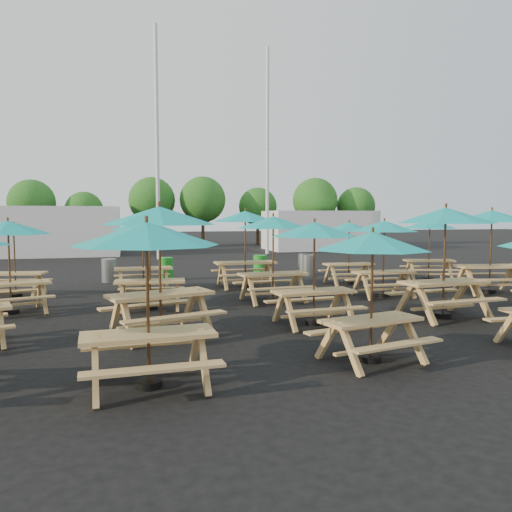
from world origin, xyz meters
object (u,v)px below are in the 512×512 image
object	(u,v)px
picnic_unit_3	(14,234)
picnic_unit_6	(149,234)
picnic_unit_9	(314,236)
picnic_unit_4	(147,244)
picnic_unit_18	(492,221)
waste_bin_0	(109,271)
picnic_unit_15	(349,230)
waste_bin_3	(309,265)
picnic_unit_10	(273,227)
picnic_unit_14	(384,231)
waste_bin_4	(305,265)
picnic_unit_7	(143,229)
picnic_unit_5	(159,224)
picnic_unit_2	(8,233)
waste_bin_2	(260,266)
picnic_unit_13	(446,222)
picnic_unit_8	(373,249)
waste_bin_1	(166,269)
picnic_unit_11	(245,221)
picnic_unit_19	(430,228)

from	to	relation	value
picnic_unit_3	picnic_unit_6	bearing A→B (deg)	-28.86
picnic_unit_9	picnic_unit_4	bearing A→B (deg)	-143.71
picnic_unit_18	waste_bin_0	distance (m)	12.30
picnic_unit_15	picnic_unit_18	size ratio (longest dim) A/B	0.84
picnic_unit_4	waste_bin_3	bearing A→B (deg)	56.92
picnic_unit_10	waste_bin_0	distance (m)	6.90
picnic_unit_14	waste_bin_4	size ratio (longest dim) A/B	2.69
picnic_unit_7	picnic_unit_9	distance (m)	6.50
picnic_unit_3	picnic_unit_14	bearing A→B (deg)	-4.74
picnic_unit_14	picnic_unit_5	bearing A→B (deg)	-153.22
picnic_unit_2	waste_bin_2	distance (m)	9.38
picnic_unit_9	picnic_unit_13	xyz separation A→B (m)	(3.06, -0.07, 0.27)
picnic_unit_8	picnic_unit_13	distance (m)	4.15
picnic_unit_7	picnic_unit_8	size ratio (longest dim) A/B	1.03
picnic_unit_14	waste_bin_3	bearing A→B (deg)	93.79
picnic_unit_5	waste_bin_1	size ratio (longest dim) A/B	3.34
picnic_unit_3	waste_bin_0	world-z (taller)	picnic_unit_3
waste_bin_0	picnic_unit_15	bearing A→B (deg)	-17.95
picnic_unit_7	picnic_unit_13	distance (m)	8.51
picnic_unit_14	waste_bin_1	distance (m)	7.81
picnic_unit_6	picnic_unit_8	size ratio (longest dim) A/B	1.01
picnic_unit_4	waste_bin_2	bearing A→B (deg)	64.96
picnic_unit_6	picnic_unit_10	distance (m)	3.22
picnic_unit_18	waste_bin_1	distance (m)	10.64
picnic_unit_11	picnic_unit_14	distance (m)	4.36
picnic_unit_7	waste_bin_1	world-z (taller)	picnic_unit_7
waste_bin_1	picnic_unit_2	bearing A→B (deg)	-127.15
picnic_unit_11	picnic_unit_10	bearing A→B (deg)	-89.01
picnic_unit_9	picnic_unit_15	bearing A→B (deg)	53.90
picnic_unit_7	picnic_unit_9	bearing A→B (deg)	-61.29
picnic_unit_11	waste_bin_4	world-z (taller)	picnic_unit_11
picnic_unit_3	picnic_unit_13	distance (m)	11.32
picnic_unit_8	picnic_unit_19	bearing A→B (deg)	39.10
picnic_unit_7	picnic_unit_8	distance (m)	8.91
picnic_unit_3	picnic_unit_9	world-z (taller)	picnic_unit_9
picnic_unit_4	picnic_unit_14	size ratio (longest dim) A/B	1.03
picnic_unit_10	waste_bin_1	distance (m)	5.92
picnic_unit_3	picnic_unit_19	world-z (taller)	picnic_unit_19
waste_bin_1	picnic_unit_4	bearing A→B (deg)	-95.62
picnic_unit_6	picnic_unit_3	bearing A→B (deg)	146.86
picnic_unit_13	picnic_unit_18	xyz separation A→B (m)	(3.54, 2.78, -0.02)
picnic_unit_7	picnic_unit_4	bearing A→B (deg)	-93.16
waste_bin_4	waste_bin_0	bearing A→B (deg)	-177.68
waste_bin_1	picnic_unit_14	bearing A→B (deg)	-42.74
picnic_unit_4	picnic_unit_5	distance (m)	2.89
picnic_unit_10	picnic_unit_13	size ratio (longest dim) A/B	0.92
picnic_unit_4	picnic_unit_18	xyz separation A→B (m)	(10.11, 5.75, 0.21)
picnic_unit_8	picnic_unit_11	world-z (taller)	picnic_unit_11
picnic_unit_19	waste_bin_1	bearing A→B (deg)	-177.20
picnic_unit_6	picnic_unit_19	xyz separation A→B (m)	(9.85, 3.18, 0.01)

